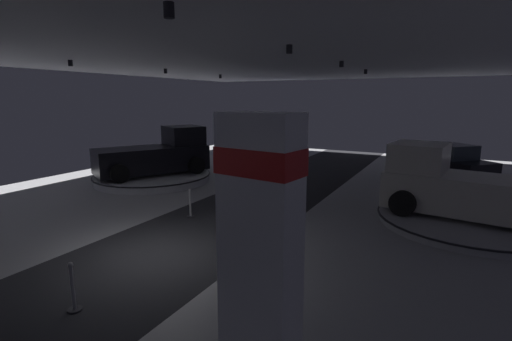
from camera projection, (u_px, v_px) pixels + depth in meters
name	position (u px, v px, depth m)	size (l,w,h in m)	color
ground	(156.00, 256.00, 9.83)	(24.00, 44.00, 0.06)	#B2B2B7
ceiling_with_spotlights	(144.00, 34.00, 8.76)	(24.00, 44.00, 0.39)	silver
brand_sign_pylon	(260.00, 250.00, 5.14)	(1.34, 0.81, 3.90)	slate
display_platform_far_right	(445.00, 182.00, 17.77)	(5.35, 5.35, 0.27)	silver
display_car_far_right	(447.00, 164.00, 17.58)	(4.29, 4.20, 1.71)	black
display_platform_mid_left	(153.00, 177.00, 18.56)	(5.68, 5.68, 0.37)	silver
pickup_truck_mid_left	(158.00, 155.00, 18.53)	(4.49, 5.66, 2.30)	black
display_platform_mid_right	(469.00, 220.00, 12.19)	(5.76, 5.76, 0.26)	#B7B7BC
pickup_truck_mid_right	(462.00, 188.00, 12.17)	(5.53, 3.20, 2.30)	silver
display_platform_deep_left	(267.00, 148.00, 29.73)	(6.08, 6.08, 0.31)	#B7B7BC
pickup_truck_deep_left	(271.00, 135.00, 29.38)	(5.32, 2.69, 2.30)	navy
visitor_walking_near	(299.00, 185.00, 13.75)	(0.32, 0.32, 1.59)	black
visitor_walking_far	(225.00, 179.00, 14.84)	(0.32, 0.32, 1.59)	black
stanchion_a	(73.00, 293.00, 7.19)	(0.28, 0.28, 1.01)	#333338
stanchion_b	(190.00, 207.00, 12.92)	(0.28, 0.28, 1.01)	#333338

